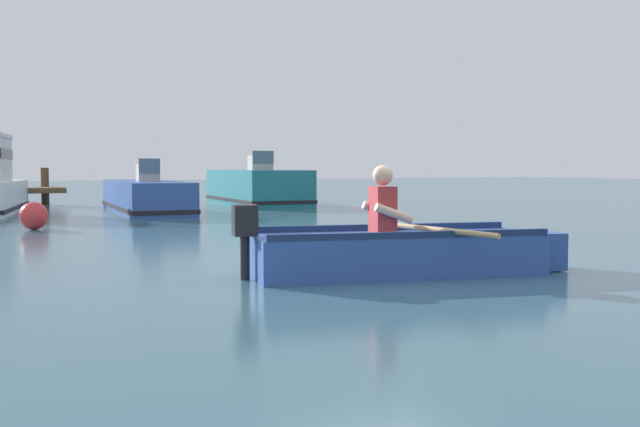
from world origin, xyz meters
TOP-DOWN VIEW (x-y plane):
  - ground_plane at (0.00, 0.00)m, footprint 120.00×120.00m
  - rowboat_with_person at (-0.22, -0.69)m, footprint 3.69×2.15m
  - moored_boat_blue at (0.32, 11.79)m, footprint 2.12×5.87m
  - moored_boat_teal at (4.30, 13.68)m, footprint 2.45×5.37m
  - mooring_buoy at (-2.99, 7.29)m, footprint 0.52×0.52m

SIDE VIEW (x-z plane):
  - ground_plane at x=0.00m, z-range 0.00..0.00m
  - rowboat_with_person at x=-0.22m, z-range -0.34..0.85m
  - mooring_buoy at x=-2.99m, z-range 0.00..0.52m
  - moored_boat_blue at x=0.32m, z-range -0.31..1.08m
  - moored_boat_teal at x=4.30m, z-range -0.31..1.35m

